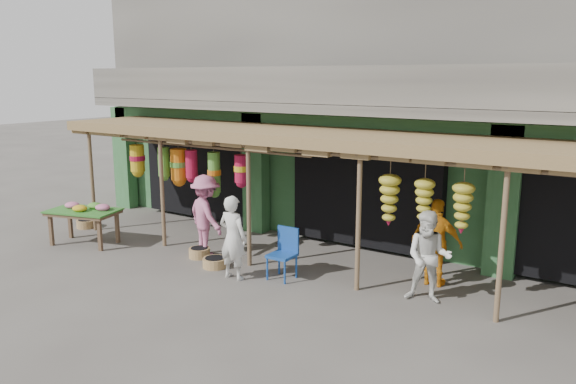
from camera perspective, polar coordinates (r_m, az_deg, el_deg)
The scene contains 12 objects.
ground at distance 11.26m, azimuth 2.85°, elevation -8.54°, with size 80.00×80.00×0.00m, color #514C47.
building at distance 14.97m, azimuth 12.70°, elevation 9.41°, with size 16.40×6.80×7.00m.
awning at distance 11.40m, azimuth 4.48°, elevation 5.02°, with size 14.00×2.70×2.79m.
flower_table at distance 13.97m, azimuth -19.96°, elevation -1.89°, with size 1.81×1.35×0.97m.
blue_chair at distance 11.00m, azimuth -0.36°, elevation -5.93°, with size 0.48×0.49×1.00m.
basket_left at distance 15.63m, azimuth -19.80°, elevation -3.04°, with size 0.50×0.50×0.21m, color olive.
basket_mid at distance 11.82m, azimuth -7.43°, elevation -7.12°, with size 0.51×0.51×0.20m, color #A5824A.
basket_right at distance 12.48m, azimuth -8.99°, elevation -6.11°, with size 0.46×0.46×0.21m, color #A28C4B.
person_front at distance 10.93m, azimuth -5.63°, elevation -4.63°, with size 0.61×0.40×1.66m, color silver.
person_right at distance 10.08m, azimuth 14.10°, elevation -6.41°, with size 0.79×0.62×1.63m, color silver.
person_vendor at distance 10.89m, azimuth 14.86°, elevation -5.00°, with size 0.98×0.41×1.67m, color orange.
person_shopper at distance 12.45m, azimuth -8.34°, elevation -2.35°, with size 1.16×0.67×1.79m, color #C2668D.
Camera 1 is at (5.37, -9.10, 3.88)m, focal length 35.00 mm.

